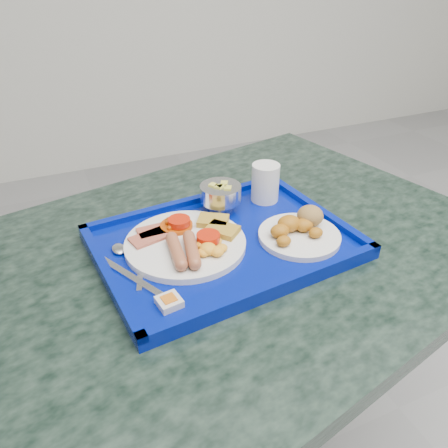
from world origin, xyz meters
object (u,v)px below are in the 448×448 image
Objects in this scene: main_plate at (188,241)px; juice_cup at (265,181)px; tray at (224,243)px; bread_plate at (300,230)px; fruit_bowl at (221,194)px; table at (213,321)px.

main_plate is 2.69× the size of juice_cup.
main_plate is (-0.07, 0.01, 0.02)m from tray.
juice_cup reaches higher than bread_plate.
tray is at bearing -142.63° from juice_cup.
juice_cup is at bearing 1.70° from fruit_bowl.
fruit_bowl is (0.12, 0.11, 0.03)m from main_plate.
table is 0.23m from main_plate.
fruit_bowl is 1.03× the size of juice_cup.
table is at bearing -14.18° from main_plate.
fruit_bowl is (-0.10, 0.17, 0.02)m from bread_plate.
fruit_bowl reaches higher than tray.
fruit_bowl is at bearing 122.23° from bread_plate.
bread_plate is 1.82× the size of fruit_bowl.
table is 0.29m from bread_plate.
table is 2.56× the size of tray.
bread_plate reaches higher than main_plate.
bread_plate is 0.20m from fruit_bowl.
main_plate is at bearing -137.44° from fruit_bowl.
table is at bearing -146.68° from juice_cup.
table is 8.14× the size of bread_plate.
main_plate reaches higher than tray.
bread_plate is at bearing -57.77° from fruit_bowl.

